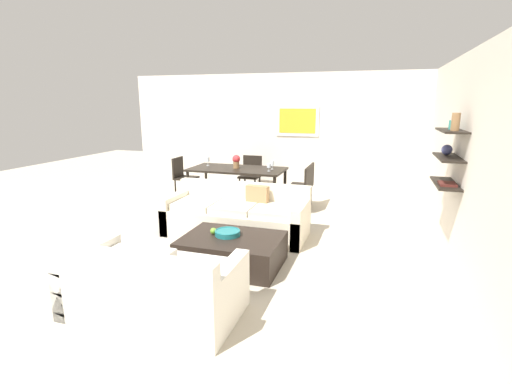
{
  "coord_description": "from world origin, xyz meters",
  "views": [
    {
      "loc": [
        1.95,
        -5.03,
        2.06
      ],
      "look_at": [
        0.28,
        0.2,
        0.75
      ],
      "focal_mm": 26.5,
      "sensor_mm": 36.0,
      "label": 1
    }
  ],
  "objects_px": {
    "loveseat_white": "(152,287)",
    "wine_glass_left_far": "(208,159)",
    "dining_chair_left_far": "(183,174)",
    "wine_glass_right_near": "(269,166)",
    "dining_chair_right_far": "(305,182)",
    "sofa_beige": "(237,217)",
    "centerpiece_vase": "(236,161)",
    "dining_table": "(237,171)",
    "dining_chair_right_near": "(301,187)",
    "coffee_table": "(232,251)",
    "apple_on_coffee_table": "(213,231)",
    "dining_chair_head": "(251,173)",
    "wine_glass_right_far": "(272,164)",
    "decorative_bowl": "(228,233)"
  },
  "relations": [
    {
      "from": "loveseat_white",
      "to": "dining_chair_right_far",
      "type": "distance_m",
      "value": 4.47
    },
    {
      "from": "loveseat_white",
      "to": "dining_chair_right_near",
      "type": "xyz_separation_m",
      "value": [
        0.69,
        3.98,
        0.21
      ]
    },
    {
      "from": "dining_table",
      "to": "wine_glass_right_far",
      "type": "bearing_deg",
      "value": 9.64
    },
    {
      "from": "loveseat_white",
      "to": "decorative_bowl",
      "type": "relative_size",
      "value": 5.09
    },
    {
      "from": "dining_chair_head",
      "to": "wine_glass_left_far",
      "type": "bearing_deg",
      "value": -132.45
    },
    {
      "from": "decorative_bowl",
      "to": "dining_chair_right_near",
      "type": "xyz_separation_m",
      "value": [
        0.45,
        2.6,
        0.09
      ]
    },
    {
      "from": "sofa_beige",
      "to": "dining_chair_right_far",
      "type": "relative_size",
      "value": 2.53
    },
    {
      "from": "dining_chair_left_far",
      "to": "wine_glass_left_far",
      "type": "relative_size",
      "value": 4.72
    },
    {
      "from": "loveseat_white",
      "to": "centerpiece_vase",
      "type": "height_order",
      "value": "centerpiece_vase"
    },
    {
      "from": "wine_glass_right_far",
      "to": "loveseat_white",
      "type": "bearing_deg",
      "value": -90.38
    },
    {
      "from": "coffee_table",
      "to": "centerpiece_vase",
      "type": "xyz_separation_m",
      "value": [
        -1.01,
        2.87,
        0.71
      ]
    },
    {
      "from": "decorative_bowl",
      "to": "dining_chair_left_far",
      "type": "xyz_separation_m",
      "value": [
        -2.29,
        3.04,
        0.09
      ]
    },
    {
      "from": "wine_glass_left_far",
      "to": "wine_glass_right_near",
      "type": "xyz_separation_m",
      "value": [
        1.41,
        -0.24,
        -0.03
      ]
    },
    {
      "from": "wine_glass_right_far",
      "to": "wine_glass_left_far",
      "type": "bearing_deg",
      "value": 180.0
    },
    {
      "from": "dining_table",
      "to": "centerpiece_vase",
      "type": "xyz_separation_m",
      "value": [
        -0.02,
        0.01,
        0.22
      ]
    },
    {
      "from": "decorative_bowl",
      "to": "dining_chair_head",
      "type": "height_order",
      "value": "dining_chair_head"
    },
    {
      "from": "dining_chair_head",
      "to": "wine_glass_right_near",
      "type": "relative_size",
      "value": 6.01
    },
    {
      "from": "wine_glass_left_far",
      "to": "wine_glass_right_near",
      "type": "relative_size",
      "value": 1.27
    },
    {
      "from": "dining_table",
      "to": "dining_chair_right_near",
      "type": "bearing_deg",
      "value": -9.04
    },
    {
      "from": "coffee_table",
      "to": "loveseat_white",
      "type": "bearing_deg",
      "value": -103.33
    },
    {
      "from": "loveseat_white",
      "to": "dining_table",
      "type": "relative_size",
      "value": 0.87
    },
    {
      "from": "dining_table",
      "to": "loveseat_white",
      "type": "bearing_deg",
      "value": -80.84
    },
    {
      "from": "coffee_table",
      "to": "wine_glass_right_far",
      "type": "distance_m",
      "value": 3.07
    },
    {
      "from": "coffee_table",
      "to": "decorative_bowl",
      "type": "height_order",
      "value": "decorative_bowl"
    },
    {
      "from": "wine_glass_right_near",
      "to": "dining_chair_right_far",
      "type": "bearing_deg",
      "value": 26.97
    },
    {
      "from": "coffee_table",
      "to": "wine_glass_left_far",
      "type": "distance_m",
      "value": 3.5
    },
    {
      "from": "apple_on_coffee_table",
      "to": "wine_glass_left_far",
      "type": "xyz_separation_m",
      "value": [
        -1.42,
        2.95,
        0.46
      ]
    },
    {
      "from": "sofa_beige",
      "to": "loveseat_white",
      "type": "distance_m",
      "value": 2.46
    },
    {
      "from": "dining_chair_head",
      "to": "dining_chair_right_far",
      "type": "relative_size",
      "value": 1.0
    },
    {
      "from": "dining_chair_right_far",
      "to": "wine_glass_right_near",
      "type": "xyz_separation_m",
      "value": [
        -0.66,
        -0.34,
        0.35
      ]
    },
    {
      "from": "dining_chair_right_near",
      "to": "centerpiece_vase",
      "type": "relative_size",
      "value": 3.21
    },
    {
      "from": "apple_on_coffee_table",
      "to": "dining_chair_left_far",
      "type": "distance_m",
      "value": 3.69
    },
    {
      "from": "dining_table",
      "to": "wine_glass_right_near",
      "type": "distance_m",
      "value": 0.73
    },
    {
      "from": "wine_glass_right_near",
      "to": "loveseat_white",
      "type": "bearing_deg",
      "value": -90.41
    },
    {
      "from": "decorative_bowl",
      "to": "wine_glass_right_near",
      "type": "relative_size",
      "value": 2.26
    },
    {
      "from": "centerpiece_vase",
      "to": "dining_chair_right_far",
      "type": "bearing_deg",
      "value": 8.72
    },
    {
      "from": "dining_chair_left_far",
      "to": "wine_glass_right_near",
      "type": "relative_size",
      "value": 6.01
    },
    {
      "from": "sofa_beige",
      "to": "dining_chair_right_far",
      "type": "distance_m",
      "value": 2.1
    },
    {
      "from": "decorative_bowl",
      "to": "dining_chair_right_near",
      "type": "relative_size",
      "value": 0.38
    },
    {
      "from": "loveseat_white",
      "to": "wine_glass_left_far",
      "type": "distance_m",
      "value": 4.57
    },
    {
      "from": "dining_chair_right_far",
      "to": "sofa_beige",
      "type": "bearing_deg",
      "value": -110.52
    },
    {
      "from": "wine_glass_right_far",
      "to": "centerpiece_vase",
      "type": "relative_size",
      "value": 0.6
    },
    {
      "from": "dining_chair_right_far",
      "to": "centerpiece_vase",
      "type": "bearing_deg",
      "value": -171.28
    },
    {
      "from": "dining_chair_right_near",
      "to": "wine_glass_left_far",
      "type": "relative_size",
      "value": 4.72
    },
    {
      "from": "loveseat_white",
      "to": "dining_chair_right_far",
      "type": "height_order",
      "value": "dining_chair_right_far"
    },
    {
      "from": "sofa_beige",
      "to": "centerpiece_vase",
      "type": "bearing_deg",
      "value": 110.64
    },
    {
      "from": "coffee_table",
      "to": "apple_on_coffee_table",
      "type": "distance_m",
      "value": 0.36
    },
    {
      "from": "wine_glass_right_near",
      "to": "centerpiece_vase",
      "type": "distance_m",
      "value": 0.74
    },
    {
      "from": "loveseat_white",
      "to": "wine_glass_right_near",
      "type": "distance_m",
      "value": 4.11
    },
    {
      "from": "apple_on_coffee_table",
      "to": "dining_table",
      "type": "distance_m",
      "value": 2.93
    }
  ]
}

